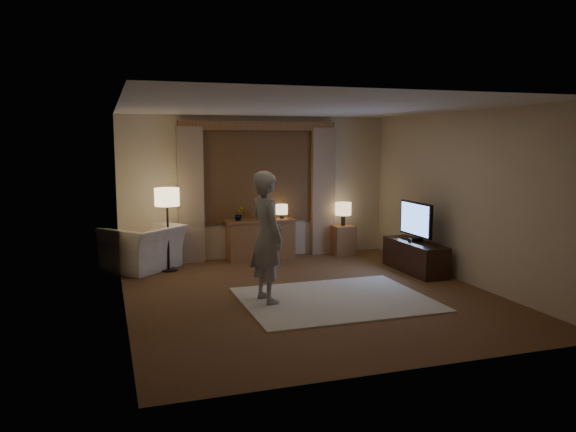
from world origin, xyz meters
name	(u,v)px	position (x,y,z in m)	size (l,w,h in m)	color
room	(298,197)	(0.00, 0.50, 1.33)	(5.04, 5.54, 2.64)	brown
rug	(335,299)	(0.23, -0.36, 0.01)	(2.50, 2.00, 0.02)	beige
sideboard	(261,241)	(-0.02, 2.50, 0.35)	(1.20, 0.40, 0.70)	brown
picture_frame	(261,216)	(-0.02, 2.50, 0.80)	(0.16, 0.02, 0.20)	brown
plant	(239,214)	(-0.42, 2.50, 0.85)	(0.17, 0.13, 0.30)	#999999
table_lamp_sideboard	(282,210)	(0.38, 2.50, 0.90)	(0.22, 0.22, 0.30)	black
floor_lamp	(167,202)	(-1.72, 2.13, 1.16)	(0.40, 0.40, 1.38)	black
armchair	(144,248)	(-2.10, 2.32, 0.37)	(1.15, 1.00, 0.75)	#F2DFC7
side_table	(343,240)	(1.58, 2.45, 0.28)	(0.40, 0.40, 0.56)	brown
table_lamp_side	(343,209)	(1.58, 2.45, 0.87)	(0.30, 0.30, 0.44)	black
tv_stand	(415,257)	(2.15, 0.79, 0.25)	(0.45, 1.40, 0.50)	black
tv	(416,220)	(2.15, 0.79, 0.86)	(0.22, 0.91, 0.66)	black
person	(267,237)	(-0.67, -0.17, 0.89)	(0.64, 0.42, 1.74)	#A19D94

